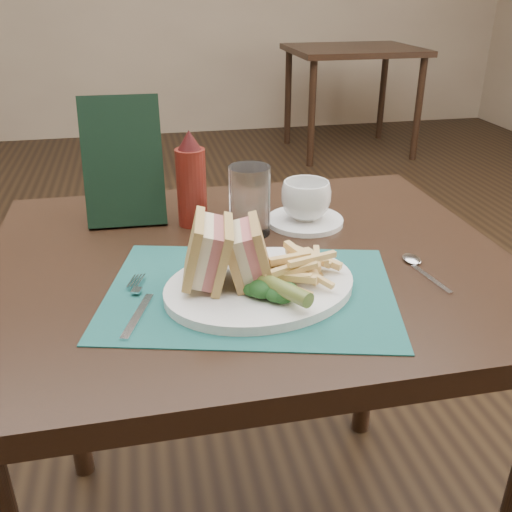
{
  "coord_description": "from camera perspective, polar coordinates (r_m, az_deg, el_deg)",
  "views": [
    {
      "loc": [
        -0.17,
        -1.38,
        1.18
      ],
      "look_at": [
        -0.01,
        -0.6,
        0.8
      ],
      "focal_mm": 40.0,
      "sensor_mm": 36.0,
      "label": 1
    }
  ],
  "objects": [
    {
      "name": "floor",
      "position": [
        1.83,
        -3.71,
        -14.56
      ],
      "size": [
        7.0,
        7.0,
        0.0
      ],
      "primitive_type": "plane",
      "color": "black",
      "rests_on": "ground"
    },
    {
      "name": "wall_back",
      "position": [
        5.02,
        -9.76,
        11.98
      ],
      "size": [
        6.0,
        0.0,
        6.0
      ],
      "primitive_type": "plane",
      "rotation": [
        1.57,
        0.0,
        0.0
      ],
      "color": "tan",
      "rests_on": "ground"
    },
    {
      "name": "table_main",
      "position": [
        1.21,
        -0.58,
        -16.18
      ],
      "size": [
        0.9,
        0.75,
        0.75
      ],
      "primitive_type": null,
      "color": "black",
      "rests_on": "ground"
    },
    {
      "name": "table_bg_right",
      "position": [
        4.41,
        9.4,
        15.07
      ],
      "size": [
        0.9,
        0.75,
        0.75
      ],
      "primitive_type": null,
      "color": "black",
      "rests_on": "ground"
    },
    {
      "name": "placemat",
      "position": [
        0.88,
        -0.57,
        -3.58
      ],
      "size": [
        0.5,
        0.41,
        0.0
      ],
      "primitive_type": "cube",
      "rotation": [
        0.0,
        0.0,
        -0.25
      ],
      "color": "#19534E",
      "rests_on": "table_main"
    },
    {
      "name": "plate",
      "position": [
        0.88,
        0.4,
        -3.05
      ],
      "size": [
        0.35,
        0.31,
        0.01
      ],
      "primitive_type": null,
      "rotation": [
        0.0,
        0.0,
        0.25
      ],
      "color": "white",
      "rests_on": "placemat"
    },
    {
      "name": "sandwich_half_a",
      "position": [
        0.85,
        -6.24,
        0.46
      ],
      "size": [
        0.09,
        0.12,
        0.11
      ],
      "primitive_type": null,
      "rotation": [
        0.0,
        0.24,
        -0.15
      ],
      "color": "tan",
      "rests_on": "plate"
    },
    {
      "name": "sandwich_half_b",
      "position": [
        0.85,
        -2.28,
        0.36
      ],
      "size": [
        0.09,
        0.1,
        0.1
      ],
      "primitive_type": null,
      "rotation": [
        0.0,
        -0.24,
        -0.13
      ],
      "color": "tan",
      "rests_on": "plate"
    },
    {
      "name": "kale_garnish",
      "position": [
        0.82,
        1.44,
        -3.51
      ],
      "size": [
        0.11,
        0.08,
        0.03
      ],
      "primitive_type": null,
      "color": "#133615",
      "rests_on": "plate"
    },
    {
      "name": "pickle_spear",
      "position": [
        0.82,
        2.17,
        -3.06
      ],
      "size": [
        0.08,
        0.12,
        0.03
      ],
      "primitive_type": "cylinder",
      "rotation": [
        1.54,
        0.0,
        0.54
      ],
      "color": "#546526",
      "rests_on": "plate"
    },
    {
      "name": "fries_pile",
      "position": [
        0.88,
        4.26,
        -0.47
      ],
      "size": [
        0.18,
        0.2,
        0.05
      ],
      "primitive_type": null,
      "color": "#E5BF72",
      "rests_on": "plate"
    },
    {
      "name": "fork",
      "position": [
        0.85,
        -11.81,
        -4.59
      ],
      "size": [
        0.09,
        0.17,
        0.01
      ],
      "primitive_type": null,
      "rotation": [
        0.0,
        0.0,
        -0.33
      ],
      "color": "silver",
      "rests_on": "placemat"
    },
    {
      "name": "spoon",
      "position": [
        0.97,
        16.45,
        -1.38
      ],
      "size": [
        0.06,
        0.15,
        0.01
      ],
      "primitive_type": null,
      "rotation": [
        0.0,
        0.0,
        0.15
      ],
      "color": "silver",
      "rests_on": "table_main"
    },
    {
      "name": "saucer",
      "position": [
        1.13,
        4.93,
        3.54
      ],
      "size": [
        0.19,
        0.19,
        0.01
      ],
      "primitive_type": "cylinder",
      "rotation": [
        0.0,
        0.0,
        -0.34
      ],
      "color": "white",
      "rests_on": "table_main"
    },
    {
      "name": "coffee_cup",
      "position": [
        1.11,
        5.01,
        5.58
      ],
      "size": [
        0.14,
        0.14,
        0.08
      ],
      "primitive_type": "imported",
      "rotation": [
        0.0,
        0.0,
        0.75
      ],
      "color": "white",
      "rests_on": "saucer"
    },
    {
      "name": "drinking_glass",
      "position": [
        1.06,
        -0.65,
        5.56
      ],
      "size": [
        0.08,
        0.08,
        0.13
      ],
      "primitive_type": "cylinder",
      "rotation": [
        0.0,
        0.0,
        0.04
      ],
      "color": "white",
      "rests_on": "table_main"
    },
    {
      "name": "ketchup_bottle",
      "position": [
        1.1,
        -6.51,
        7.7
      ],
      "size": [
        0.07,
        0.07,
        0.19
      ],
      "primitive_type": null,
      "rotation": [
        0.0,
        0.0,
        -0.25
      ],
      "color": "#611810",
      "rests_on": "table_main"
    },
    {
      "name": "check_presenter",
      "position": [
        1.13,
        -13.15,
        9.17
      ],
      "size": [
        0.15,
        0.1,
        0.24
      ],
      "primitive_type": "cube",
      "rotation": [
        -0.31,
        0.0,
        -0.03
      ],
      "color": "black",
      "rests_on": "table_main"
    }
  ]
}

